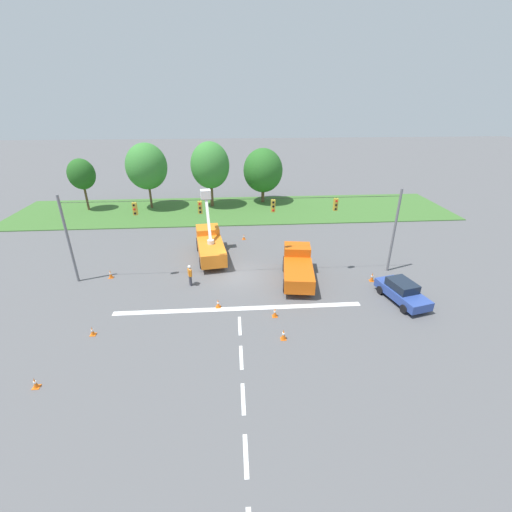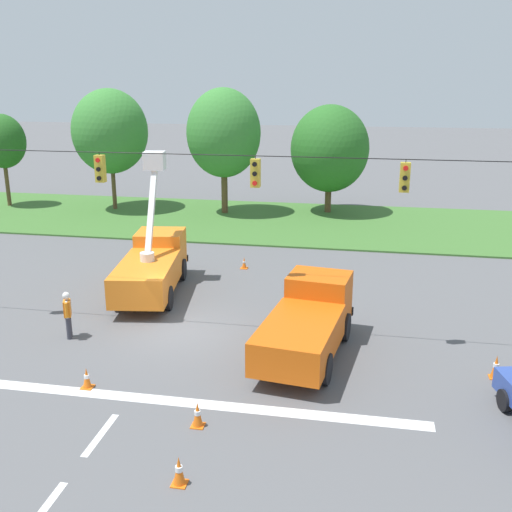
# 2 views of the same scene
# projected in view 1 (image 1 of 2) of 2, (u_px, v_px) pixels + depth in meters

# --- Properties ---
(ground_plane) EXTENTS (200.00, 200.00, 0.00)m
(ground_plane) POSITION_uv_depth(u_px,v_px,m) (237.00, 275.00, 28.85)
(ground_plane) COLOR #565659
(grass_verge) EXTENTS (56.00, 12.00, 0.10)m
(grass_verge) POSITION_uv_depth(u_px,v_px,m) (234.00, 210.00, 45.06)
(grass_verge) COLOR #3D6B2D
(grass_verge) RESTS_ON ground
(lane_markings) EXTENTS (17.60, 15.25, 0.01)m
(lane_markings) POSITION_uv_depth(u_px,v_px,m) (240.00, 321.00, 23.03)
(lane_markings) COLOR silver
(lane_markings) RESTS_ON ground
(signal_gantry) EXTENTS (26.20, 0.33, 7.20)m
(signal_gantry) POSITION_uv_depth(u_px,v_px,m) (237.00, 224.00, 26.89)
(signal_gantry) COLOR slate
(signal_gantry) RESTS_ON ground
(tree_far_west) EXTENTS (3.37, 2.94, 6.68)m
(tree_far_west) POSITION_uv_depth(u_px,v_px,m) (81.00, 174.00, 43.00)
(tree_far_west) COLOR brown
(tree_far_west) RESTS_ON ground
(tree_west) EXTENTS (5.17, 5.48, 8.44)m
(tree_west) POSITION_uv_depth(u_px,v_px,m) (147.00, 166.00, 43.52)
(tree_west) COLOR brown
(tree_west) RESTS_ON ground
(tree_centre) EXTENTS (4.99, 4.91, 8.52)m
(tree_centre) POSITION_uv_depth(u_px,v_px,m) (210.00, 165.00, 44.18)
(tree_centre) COLOR brown
(tree_centre) RESTS_ON ground
(tree_east) EXTENTS (5.32, 5.61, 7.42)m
(tree_east) POSITION_uv_depth(u_px,v_px,m) (263.00, 171.00, 46.46)
(tree_east) COLOR brown
(tree_east) RESTS_ON ground
(utility_truck_bucket_lift) EXTENTS (3.19, 6.93, 6.00)m
(utility_truck_bucket_lift) POSITION_uv_depth(u_px,v_px,m) (210.00, 244.00, 31.62)
(utility_truck_bucket_lift) COLOR orange
(utility_truck_bucket_lift) RESTS_ON ground
(utility_truck_support_near) EXTENTS (3.05, 6.25, 2.30)m
(utility_truck_support_near) POSITION_uv_depth(u_px,v_px,m) (298.00, 267.00, 27.75)
(utility_truck_support_near) COLOR #D6560F
(utility_truck_support_near) RESTS_ON ground
(sedan_blue) EXTENTS (2.73, 4.59, 1.56)m
(sedan_blue) POSITION_uv_depth(u_px,v_px,m) (402.00, 291.00, 24.98)
(sedan_blue) COLOR #2D4799
(sedan_blue) RESTS_ON ground
(road_worker) EXTENTS (0.37, 0.61, 1.77)m
(road_worker) POSITION_uv_depth(u_px,v_px,m) (190.00, 274.00, 26.96)
(road_worker) COLOR #383842
(road_worker) RESTS_ON ground
(traffic_cone_foreground_left) EXTENTS (0.36, 0.36, 0.63)m
(traffic_cone_foreground_left) POSITION_uv_depth(u_px,v_px,m) (35.00, 383.00, 17.69)
(traffic_cone_foreground_left) COLOR orange
(traffic_cone_foreground_left) RESTS_ON ground
(traffic_cone_foreground_right) EXTENTS (0.36, 0.36, 0.74)m
(traffic_cone_foreground_right) POSITION_uv_depth(u_px,v_px,m) (284.00, 334.00, 21.18)
(traffic_cone_foreground_right) COLOR orange
(traffic_cone_foreground_right) RESTS_ON ground
(traffic_cone_mid_left) EXTENTS (0.36, 0.36, 0.61)m
(traffic_cone_mid_left) POSITION_uv_depth(u_px,v_px,m) (92.00, 331.00, 21.59)
(traffic_cone_mid_left) COLOR orange
(traffic_cone_mid_left) RESTS_ON ground
(traffic_cone_mid_right) EXTENTS (0.36, 0.36, 0.58)m
(traffic_cone_mid_right) POSITION_uv_depth(u_px,v_px,m) (244.00, 237.00, 35.92)
(traffic_cone_mid_right) COLOR orange
(traffic_cone_mid_right) RESTS_ON ground
(traffic_cone_near_bucket) EXTENTS (0.36, 0.36, 0.77)m
(traffic_cone_near_bucket) POSITION_uv_depth(u_px,v_px,m) (372.00, 277.00, 27.83)
(traffic_cone_near_bucket) COLOR orange
(traffic_cone_near_bucket) RESTS_ON ground
(traffic_cone_lane_edge_a) EXTENTS (0.36, 0.36, 0.73)m
(traffic_cone_lane_edge_a) POSITION_uv_depth(u_px,v_px,m) (275.00, 312.00, 23.36)
(traffic_cone_lane_edge_a) COLOR orange
(traffic_cone_lane_edge_a) RESTS_ON ground
(traffic_cone_lane_edge_b) EXTENTS (0.36, 0.36, 0.72)m
(traffic_cone_lane_edge_b) POSITION_uv_depth(u_px,v_px,m) (110.00, 274.00, 28.33)
(traffic_cone_lane_edge_b) COLOR orange
(traffic_cone_lane_edge_b) RESTS_ON ground
(traffic_cone_far_left) EXTENTS (0.36, 0.36, 0.66)m
(traffic_cone_far_left) POSITION_uv_depth(u_px,v_px,m) (218.00, 303.00, 24.41)
(traffic_cone_far_left) COLOR orange
(traffic_cone_far_left) RESTS_ON ground
(traffic_cone_far_right) EXTENTS (0.36, 0.36, 0.81)m
(traffic_cone_far_right) POSITION_uv_depth(u_px,v_px,m) (292.00, 248.00, 32.98)
(traffic_cone_far_right) COLOR orange
(traffic_cone_far_right) RESTS_ON ground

